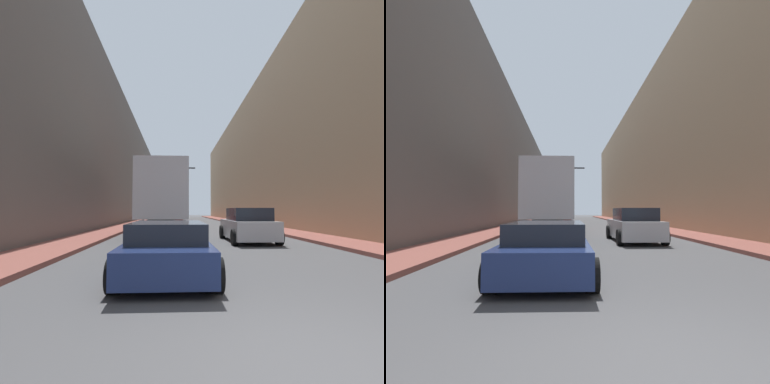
{
  "view_description": "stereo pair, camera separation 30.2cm",
  "coord_description": "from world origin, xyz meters",
  "views": [
    {
      "loc": [
        -1.43,
        -2.63,
        1.51
      ],
      "look_at": [
        -0.63,
        11.89,
        2.41
      ],
      "focal_mm": 28.0,
      "sensor_mm": 36.0,
      "label": 1
    },
    {
      "loc": [
        -1.13,
        -2.64,
        1.51
      ],
      "look_at": [
        -0.63,
        11.89,
        2.41
      ],
      "focal_mm": 28.0,
      "sensor_mm": 36.0,
      "label": 2
    }
  ],
  "objects": [
    {
      "name": "ground_plane",
      "position": [
        0.0,
        0.0,
        0.0
      ],
      "size": [
        200.0,
        200.0,
        0.0
      ],
      "primitive_type": "plane",
      "color": "#4C4C4F"
    },
    {
      "name": "sidewalk_right",
      "position": [
        6.02,
        30.0,
        0.07
      ],
      "size": [
        2.26,
        80.0,
        0.15
      ],
      "color": "brown",
      "rests_on": "ground"
    },
    {
      "name": "sidewalk_left",
      "position": [
        -6.02,
        30.0,
        0.07
      ],
      "size": [
        2.26,
        80.0,
        0.15
      ],
      "color": "brown",
      "rests_on": "ground"
    },
    {
      "name": "building_right",
      "position": [
        10.15,
        30.0,
        7.76
      ],
      "size": [
        6.0,
        80.0,
        15.52
      ],
      "color": "tan",
      "rests_on": "ground"
    },
    {
      "name": "building_left",
      "position": [
        -10.15,
        30.0,
        7.17
      ],
      "size": [
        6.0,
        80.0,
        14.35
      ],
      "color": "#66605B",
      "rests_on": "ground"
    },
    {
      "name": "semi_truck",
      "position": [
        -2.09,
        17.06,
        2.27
      ],
      "size": [
        2.54,
        12.34,
        4.0
      ],
      "color": "silver",
      "rests_on": "ground"
    },
    {
      "name": "sedan_car",
      "position": [
        -1.61,
        4.61,
        0.61
      ],
      "size": [
        2.11,
        4.66,
        1.24
      ],
      "color": "navy",
      "rests_on": "ground"
    },
    {
      "name": "suv_car",
      "position": [
        2.09,
        11.85,
        0.77
      ],
      "size": [
        2.2,
        4.64,
        1.62
      ],
      "color": "#B7B7BC",
      "rests_on": "ground"
    },
    {
      "name": "traffic_signal_gantry",
      "position": [
        -3.3,
        28.36,
        4.43
      ],
      "size": [
        5.46,
        0.35,
        6.24
      ],
      "color": "black",
      "rests_on": "ground"
    }
  ]
}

